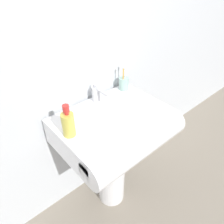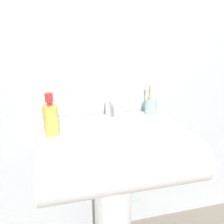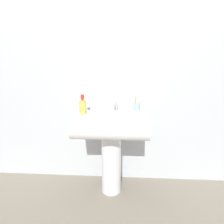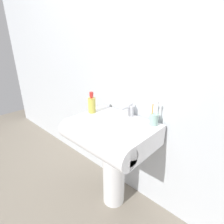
# 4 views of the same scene
# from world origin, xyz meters

# --- Properties ---
(ground_plane) EXTENTS (6.00, 6.00, 0.00)m
(ground_plane) POSITION_xyz_m (0.00, 0.00, 0.00)
(ground_plane) COLOR gray
(ground_plane) RESTS_ON ground
(wall_back) EXTENTS (5.00, 0.05, 2.40)m
(wall_back) POSITION_xyz_m (0.00, 0.26, 1.20)
(wall_back) COLOR silver
(wall_back) RESTS_ON ground
(sink_pedestal) EXTENTS (0.19, 0.19, 0.64)m
(sink_pedestal) POSITION_xyz_m (0.00, 0.00, 0.32)
(sink_pedestal) COLOR white
(sink_pedestal) RESTS_ON ground
(sink_basin) EXTENTS (0.64, 0.50, 0.16)m
(sink_basin) POSITION_xyz_m (0.00, -0.06, 0.72)
(sink_basin) COLOR white
(sink_basin) RESTS_ON sink_pedestal
(faucet) EXTENTS (0.05, 0.15, 0.11)m
(faucet) POSITION_xyz_m (0.02, 0.16, 0.85)
(faucet) COLOR silver
(faucet) RESTS_ON sink_basin
(toothbrush_cup) EXTENTS (0.06, 0.06, 0.18)m
(toothbrush_cup) POSITION_xyz_m (0.25, 0.16, 0.84)
(toothbrush_cup) COLOR #99BFB2
(toothbrush_cup) RESTS_ON sink_basin
(soap_bottle) EXTENTS (0.06, 0.06, 0.18)m
(soap_bottle) POSITION_xyz_m (-0.27, 0.01, 0.87)
(soap_bottle) COLOR gold
(soap_bottle) RESTS_ON sink_basin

